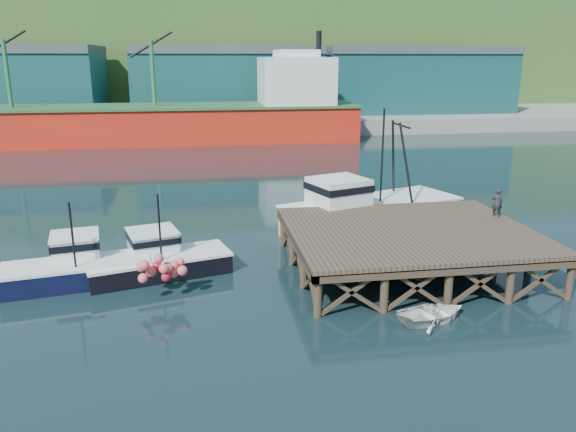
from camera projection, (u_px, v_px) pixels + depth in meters
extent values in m
plane|color=black|center=(302.00, 275.00, 27.78)|extent=(300.00, 300.00, 0.00)
cube|color=brown|center=(410.00, 231.00, 28.08)|extent=(12.00, 10.00, 0.25)
cube|color=#473828|center=(452.00, 271.00, 23.53)|extent=(12.00, 0.30, 0.35)
cylinder|color=#473828|center=(318.00, 299.00, 23.06)|extent=(0.36, 0.36, 2.60)
cylinder|color=#473828|center=(570.00, 282.00, 24.80)|extent=(0.36, 0.36, 2.60)
cylinder|color=#473828|center=(283.00, 232.00, 32.00)|extent=(0.36, 0.36, 2.60)
cylinder|color=#473828|center=(470.00, 223.00, 33.74)|extent=(0.36, 0.36, 2.60)
cube|color=gray|center=(226.00, 116.00, 94.05)|extent=(160.00, 40.00, 2.00)
cube|color=#174A4D|center=(227.00, 84.00, 87.81)|extent=(28.00, 16.00, 9.00)
cube|color=#174A4D|center=(409.00, 83.00, 92.37)|extent=(30.00, 16.00, 9.00)
cube|color=red|center=(140.00, 125.00, 70.98)|extent=(55.00, 9.50, 4.40)
cube|color=#26592D|center=(139.00, 107.00, 70.36)|extent=(55.50, 10.00, 0.30)
cube|color=silver|center=(296.00, 81.00, 72.59)|extent=(9.00, 9.00, 6.00)
cube|color=silver|center=(296.00, 55.00, 71.70)|extent=(5.00, 7.00, 1.20)
cylinder|color=black|center=(319.00, 41.00, 71.70)|extent=(0.70, 0.70, 2.50)
cube|color=#2D511E|center=(217.00, 55.00, 119.86)|extent=(220.00, 50.00, 22.00)
cube|color=black|center=(77.00, 274.00, 26.52)|extent=(6.87, 3.49, 1.02)
cube|color=silver|center=(76.00, 263.00, 26.37)|extent=(7.00, 3.56, 0.14)
cube|color=silver|center=(75.00, 246.00, 27.31)|extent=(2.48, 2.48, 1.02)
cube|color=black|center=(75.00, 242.00, 27.25)|extent=(2.62, 2.62, 0.34)
cylinder|color=black|center=(72.00, 236.00, 25.35)|extent=(0.10, 0.10, 3.16)
cube|color=black|center=(159.00, 266.00, 27.64)|extent=(7.20, 4.23, 0.94)
cube|color=silver|center=(159.00, 257.00, 27.51)|extent=(7.34, 4.31, 0.13)
cube|color=silver|center=(153.00, 241.00, 28.46)|extent=(2.77, 2.77, 0.94)
cube|color=black|center=(153.00, 237.00, 28.40)|extent=(2.93, 2.93, 0.31)
cylinder|color=black|center=(160.00, 228.00, 26.47)|extent=(0.10, 0.10, 3.34)
sphere|color=#F2595E|center=(149.00, 275.00, 24.66)|extent=(0.44, 0.44, 0.44)
sphere|color=#F2595E|center=(171.00, 268.00, 24.94)|extent=(0.44, 0.44, 0.44)
sphere|color=red|center=(160.00, 268.00, 24.33)|extent=(0.44, 0.44, 0.44)
cube|color=#CEBC85|center=(372.00, 217.00, 34.56)|extent=(11.65, 7.28, 1.80)
cube|color=silver|center=(372.00, 202.00, 34.31)|extent=(11.91, 7.54, 0.15)
cube|color=silver|center=(333.00, 190.00, 33.70)|extent=(3.77, 3.65, 1.80)
cube|color=black|center=(333.00, 184.00, 33.59)|extent=(3.90, 3.78, 0.40)
cylinder|color=black|center=(382.00, 159.00, 33.66)|extent=(0.12, 0.12, 6.01)
imported|color=white|center=(433.00, 314.00, 22.85)|extent=(3.48, 2.86, 0.63)
imported|color=black|center=(497.00, 203.00, 30.03)|extent=(0.66, 0.56, 1.54)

